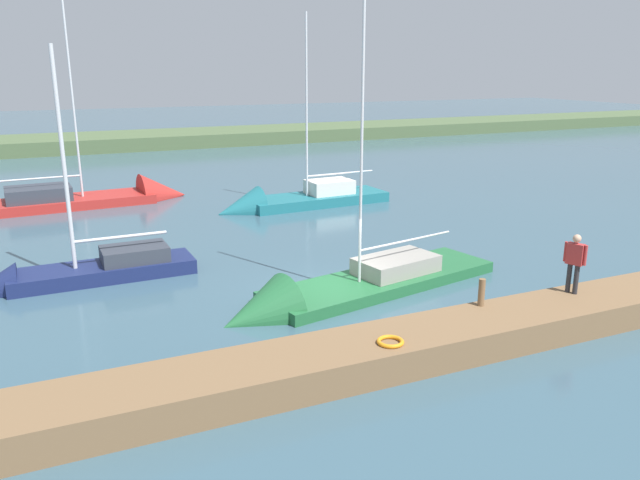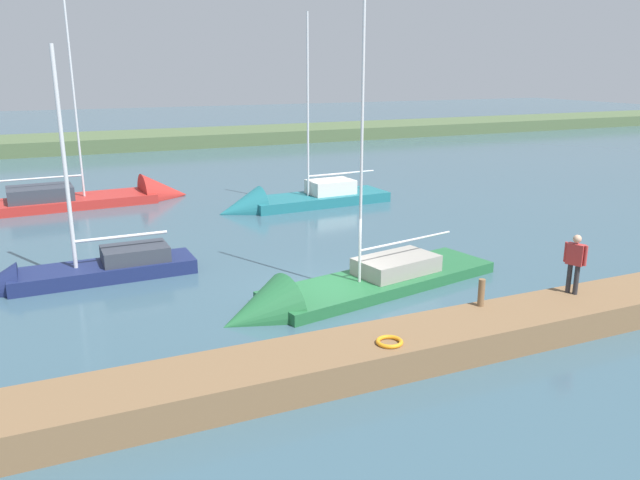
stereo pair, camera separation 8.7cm
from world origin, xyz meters
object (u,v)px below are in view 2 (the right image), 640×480
mooring_post_near (481,293)px  sailboat_inner_slip (76,278)px  sailboat_far_right (336,296)px  sailboat_behind_pier (110,200)px  person_on_dock (575,260)px  sailboat_near_dock (290,205)px  life_ring_buoy (389,342)px

mooring_post_near → sailboat_inner_slip: sailboat_inner_slip is taller
sailboat_far_right → sailboat_behind_pier: bearing=-85.7°
sailboat_far_right → person_on_dock: bearing=131.0°
sailboat_behind_pier → sailboat_near_dock: 10.01m
sailboat_behind_pier → sailboat_far_right: sailboat_behind_pier is taller
sailboat_behind_pier → person_on_dock: 24.93m
life_ring_buoy → sailboat_behind_pier: size_ratio=0.05×
mooring_post_near → life_ring_buoy: 3.72m
sailboat_near_dock → sailboat_behind_pier: bearing=-33.6°
sailboat_far_right → person_on_dock: (-5.58, 4.28, 1.76)m
mooring_post_near → person_on_dock: (-3.06, 0.27, 0.64)m
sailboat_behind_pier → mooring_post_near: bearing=-74.4°
life_ring_buoy → sailboat_behind_pier: sailboat_behind_pier is taller
life_ring_buoy → sailboat_inner_slip: sailboat_inner_slip is taller
life_ring_buoy → sailboat_near_dock: bearing=-103.9°
mooring_post_near → sailboat_far_right: bearing=-57.8°
sailboat_behind_pier → sailboat_near_dock: (-8.64, 5.05, -0.07)m
sailboat_behind_pier → sailboat_near_dock: size_ratio=1.19×
life_ring_buoy → sailboat_near_dock: 18.80m
sailboat_behind_pier → person_on_dock: size_ratio=7.43×
life_ring_buoy → sailboat_inner_slip: bearing=-57.4°
sailboat_near_dock → person_on_dock: bearing=93.5°
sailboat_behind_pier → person_on_dock: bearing=-68.0°
life_ring_buoy → sailboat_behind_pier: 23.65m
mooring_post_near → sailboat_behind_pier: 23.49m
life_ring_buoy → sailboat_inner_slip: (6.54, -10.21, -0.70)m
sailboat_behind_pier → sailboat_near_dock: sailboat_behind_pier is taller
mooring_post_near → sailboat_near_dock: 17.19m
sailboat_behind_pier → person_on_dock: (-10.72, 22.44, 1.65)m
life_ring_buoy → sailboat_far_right: 5.28m
sailboat_far_right → person_on_dock: sailboat_far_right is taller
sailboat_inner_slip → person_on_dock: (-13.13, 9.37, 1.68)m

